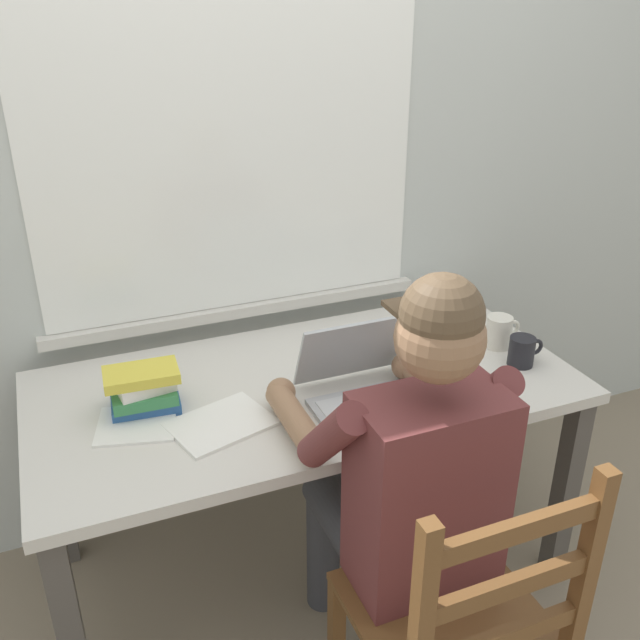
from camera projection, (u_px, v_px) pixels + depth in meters
ground_plane at (308, 563)px, 2.35m from camera, size 8.00×8.00×0.00m
back_wall at (250, 145)px, 2.17m from camera, size 6.00×0.08×2.60m
desk at (306, 407)px, 2.08m from camera, size 1.56×0.76×0.70m
seated_person at (404, 474)px, 1.70m from camera, size 0.50×0.60×1.24m
wooden_chair at (460, 628)px, 1.56m from camera, size 0.42×0.42×0.93m
laptop at (367, 385)px, 1.93m from camera, size 0.33×0.32×0.22m
computer_mouse at (464, 381)px, 2.02m from camera, size 0.06×0.10×0.03m
coffee_mug_white at (499, 332)px, 2.22m from camera, size 0.12×0.08×0.10m
coffee_mug_dark at (522, 351)px, 2.12m from camera, size 0.12×0.08×0.09m
book_stack_main at (144, 389)px, 1.89m from camera, size 0.20×0.15×0.13m
paper_pile_near_laptop at (221, 424)px, 1.84m from camera, size 0.30×0.25×0.01m
paper_pile_back_corner at (136, 424)px, 1.84m from camera, size 0.24×0.22×0.01m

